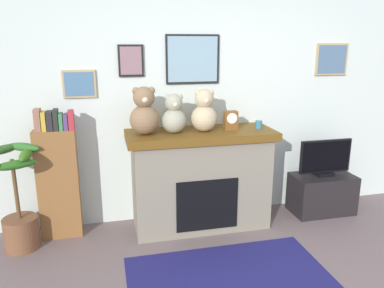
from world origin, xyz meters
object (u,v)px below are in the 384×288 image
object	(u,v)px
teddy_bear_cream	(144,113)
bookshelf	(58,178)
fireplace	(200,178)
television	(325,158)
tv_stand	(322,194)
potted_plant	(18,209)
teddy_bear_brown	(174,115)
candle_jar	(259,124)
mantel_clock	(230,120)
teddy_bear_grey	(204,113)

from	to	relation	value
teddy_bear_cream	bookshelf	bearing A→B (deg)	173.42
fireplace	television	size ratio (longest dim) A/B	2.46
bookshelf	tv_stand	xyz separation A→B (m)	(2.88, -0.10, -0.39)
potted_plant	teddy_bear_brown	bearing A→B (deg)	2.54
teddy_bear_brown	fireplace	bearing A→B (deg)	3.75
candle_jar	mantel_clock	xyz separation A→B (m)	(-0.32, -0.00, 0.06)
television	teddy_bear_grey	world-z (taller)	teddy_bear_grey
teddy_bear_cream	teddy_bear_grey	size ratio (longest dim) A/B	1.10
potted_plant	television	bearing A→B (deg)	1.14
mantel_clock	teddy_bear_cream	size ratio (longest dim) A/B	0.42
potted_plant	mantel_clock	world-z (taller)	mantel_clock
candle_jar	teddy_bear_cream	distance (m)	1.21
fireplace	teddy_bear_brown	distance (m)	0.74
television	potted_plant	bearing A→B (deg)	-178.86
bookshelf	potted_plant	distance (m)	0.45
potted_plant	candle_jar	distance (m)	2.50
television	teddy_bear_grey	xyz separation A→B (m)	(-1.42, 0.00, 0.58)
teddy_bear_brown	candle_jar	bearing A→B (deg)	0.03
bookshelf	teddy_bear_brown	distance (m)	1.30
bookshelf	television	world-z (taller)	bookshelf
teddy_bear_grey	teddy_bear_brown	bearing A→B (deg)	179.99
mantel_clock	teddy_bear_grey	xyz separation A→B (m)	(-0.28, 0.00, 0.09)
bookshelf	potted_plant	size ratio (longest dim) A/B	1.31
candle_jar	teddy_bear_cream	bearing A→B (deg)	-179.97
fireplace	teddy_bear_grey	size ratio (longest dim) A/B	3.55
teddy_bear_brown	teddy_bear_cream	bearing A→B (deg)	-179.98
television	teddy_bear_brown	bearing A→B (deg)	179.92
mantel_clock	teddy_bear_brown	xyz separation A→B (m)	(-0.59, 0.00, 0.08)
tv_stand	teddy_bear_grey	bearing A→B (deg)	179.96
teddy_bear_brown	teddy_bear_grey	size ratio (longest dim) A/B	0.91
television	teddy_bear_brown	size ratio (longest dim) A/B	1.58
teddy_bear_brown	teddy_bear_grey	xyz separation A→B (m)	(0.31, -0.00, 0.02)
potted_plant	television	size ratio (longest dim) A/B	1.63
bookshelf	teddy_bear_brown	size ratio (longest dim) A/B	3.37
television	teddy_bear_brown	distance (m)	1.82
fireplace	teddy_bear_cream	world-z (taller)	teddy_bear_cream
candle_jar	mantel_clock	size ratio (longest dim) A/B	0.42
bookshelf	teddy_bear_brown	bearing A→B (deg)	-4.92
candle_jar	potted_plant	bearing A→B (deg)	-178.40
candle_jar	bookshelf	bearing A→B (deg)	177.25
potted_plant	tv_stand	size ratio (longest dim) A/B	1.44
tv_stand	mantel_clock	world-z (taller)	mantel_clock
tv_stand	teddy_bear_grey	xyz separation A→B (m)	(-1.42, 0.00, 1.01)
mantel_clock	television	bearing A→B (deg)	-0.08
candle_jar	teddy_bear_grey	world-z (taller)	teddy_bear_grey
candle_jar	mantel_clock	distance (m)	0.32
bookshelf	teddy_bear_cream	world-z (taller)	teddy_bear_cream
candle_jar	tv_stand	bearing A→B (deg)	-0.10
bookshelf	television	xyz separation A→B (m)	(2.88, -0.10, 0.03)
bookshelf	television	bearing A→B (deg)	-2.02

